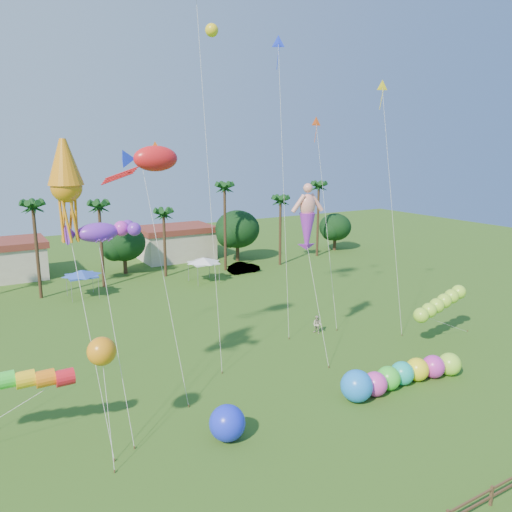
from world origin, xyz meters
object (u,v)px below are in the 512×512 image
caterpillar_inflatable (398,376)px  blue_ball (227,423)px  car_b (244,267)px  spectator_b (317,325)px

caterpillar_inflatable → blue_ball: caterpillar_inflatable is taller
blue_ball → car_b: bearing=59.4°
caterpillar_inflatable → spectator_b: bearing=84.9°
car_b → spectator_b: (-5.09, -22.29, 0.11)m
blue_ball → spectator_b: bearing=36.3°
car_b → blue_ball: bearing=147.4°
spectator_b → caterpillar_inflatable: caterpillar_inflatable is taller
car_b → blue_ball: (-19.38, -32.78, 0.33)m
caterpillar_inflatable → blue_ball: size_ratio=5.02×
car_b → spectator_b: size_ratio=2.61×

